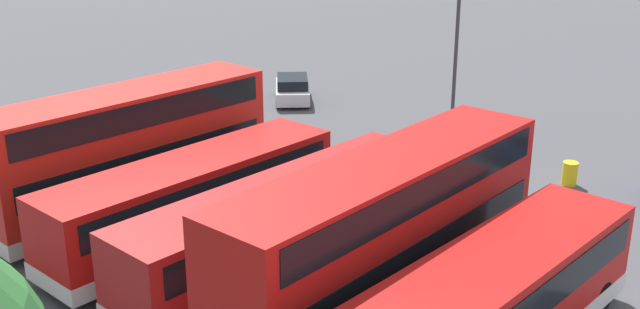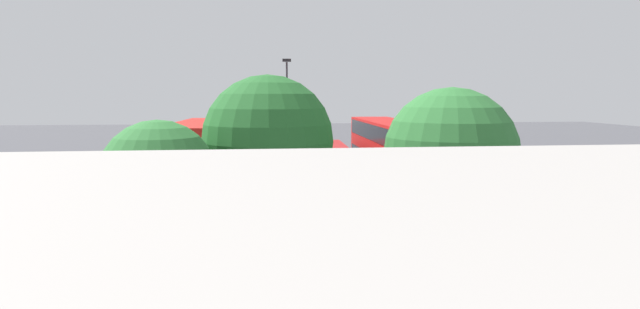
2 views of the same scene
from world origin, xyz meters
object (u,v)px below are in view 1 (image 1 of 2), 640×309
(bus_single_deck_near_end, at_px, (487,309))
(bus_double_decker_fifth, at_px, (130,148))
(bus_double_decker_second, at_px, (386,232))
(lamp_post_tall, at_px, (457,39))
(bus_single_deck_fourth, at_px, (194,198))
(waste_bin_yellow, at_px, (570,173))
(car_small_green, at_px, (292,89))
(bus_single_deck_third, at_px, (285,225))

(bus_single_deck_near_end, height_order, bus_double_decker_fifth, bus_double_decker_fifth)
(bus_double_decker_second, bearing_deg, lamp_post_tall, -66.53)
(bus_single_deck_fourth, height_order, waste_bin_yellow, bus_single_deck_fourth)
(bus_single_deck_fourth, height_order, bus_double_decker_fifth, bus_double_decker_fifth)
(bus_double_decker_second, xyz_separation_m, bus_double_decker_fifth, (11.14, 0.22, -0.00))
(bus_single_deck_fourth, relative_size, car_small_green, 2.66)
(waste_bin_yellow, bearing_deg, bus_single_deck_third, 73.91)
(bus_double_decker_second, xyz_separation_m, bus_single_deck_fourth, (7.35, 0.54, -0.83))
(bus_double_decker_fifth, bearing_deg, car_small_green, -69.24)
(bus_single_deck_third, height_order, bus_double_decker_fifth, bus_double_decker_fifth)
(car_small_green, distance_m, waste_bin_yellow, 16.91)
(car_small_green, bearing_deg, waste_bin_yellow, 173.09)
(bus_single_deck_near_end, relative_size, lamp_post_tall, 1.25)
(bus_double_decker_second, height_order, waste_bin_yellow, bus_double_decker_second)
(bus_double_decker_fifth, bearing_deg, waste_bin_yellow, -131.04)
(bus_single_deck_fourth, xyz_separation_m, waste_bin_yellow, (-7.37, -13.15, -1.15))
(car_small_green, height_order, waste_bin_yellow, car_small_green)
(bus_double_decker_fifth, height_order, lamp_post_tall, lamp_post_tall)
(bus_double_decker_second, distance_m, bus_single_deck_third, 3.75)
(bus_single_deck_near_end, xyz_separation_m, bus_single_deck_fourth, (10.76, -0.01, -0.00))
(bus_single_deck_third, distance_m, bus_single_deck_fourth, 3.72)
(bus_single_deck_near_end, relative_size, bus_single_deck_third, 0.96)
(bus_double_decker_second, relative_size, waste_bin_yellow, 12.50)
(bus_single_deck_third, bearing_deg, car_small_green, -48.37)
(bus_double_decker_second, bearing_deg, bus_single_deck_fourth, 4.23)
(waste_bin_yellow, bearing_deg, bus_double_decker_second, 89.92)
(bus_double_decker_second, xyz_separation_m, car_small_green, (16.77, -14.64, -1.75))
(bus_single_deck_near_end, xyz_separation_m, bus_single_deck_third, (7.07, -0.43, 0.00))
(bus_double_decker_second, height_order, bus_single_deck_third, bus_double_decker_second)
(bus_double_decker_fifth, relative_size, waste_bin_yellow, 11.53)
(bus_single_deck_third, distance_m, car_small_green, 19.77)
(waste_bin_yellow, bearing_deg, lamp_post_tall, 0.65)
(bus_single_deck_near_end, height_order, lamp_post_tall, lamp_post_tall)
(lamp_post_tall, height_order, waste_bin_yellow, lamp_post_tall)
(bus_double_decker_second, xyz_separation_m, lamp_post_tall, (5.44, -12.54, 2.77))
(bus_single_deck_third, relative_size, lamp_post_tall, 1.30)
(bus_single_deck_third, bearing_deg, bus_double_decker_second, -178.07)
(bus_double_decker_second, height_order, car_small_green, bus_double_decker_second)
(bus_single_deck_fourth, relative_size, lamp_post_tall, 1.20)
(bus_double_decker_second, relative_size, car_small_green, 2.91)
(bus_single_deck_near_end, relative_size, bus_single_deck_fourth, 1.04)
(bus_single_deck_near_end, bearing_deg, bus_double_decker_fifth, -1.31)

